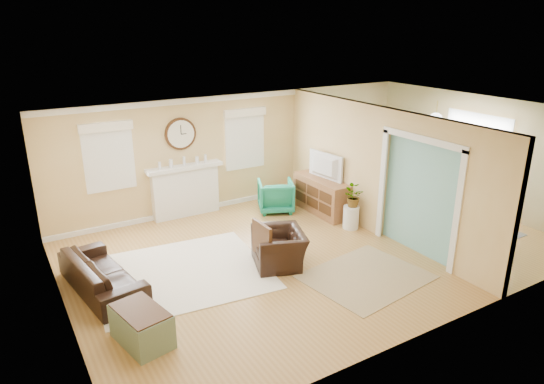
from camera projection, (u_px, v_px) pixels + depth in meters
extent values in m
plane|color=#A17139|center=(315.00, 248.00, 9.37)|extent=(9.00, 9.00, 0.00)
cube|color=tan|center=(242.00, 149.00, 11.36)|extent=(9.00, 0.02, 2.60)
cube|color=tan|center=(449.00, 245.00, 6.51)|extent=(9.00, 0.02, 2.60)
cube|color=tan|center=(56.00, 237.00, 6.75)|extent=(0.02, 6.00, 2.60)
cube|color=tan|center=(476.00, 152.00, 11.12)|extent=(0.02, 6.00, 2.60)
cube|color=white|center=(320.00, 114.00, 8.50)|extent=(9.00, 6.00, 0.02)
cube|color=tan|center=(335.00, 156.00, 10.79)|extent=(0.12, 3.20, 2.60)
cube|color=tan|center=(488.00, 212.00, 7.64)|extent=(0.12, 1.00, 2.60)
cube|color=tan|center=(427.00, 127.00, 8.41)|extent=(0.12, 1.80, 0.40)
cube|color=white|center=(382.00, 185.00, 9.53)|extent=(0.04, 0.12, 2.20)
cube|color=white|center=(457.00, 214.00, 8.08)|extent=(0.04, 0.12, 2.20)
cube|color=white|center=(423.00, 139.00, 8.44)|extent=(0.04, 1.92, 0.12)
cube|color=#6FB2AD|center=(381.00, 171.00, 9.70)|extent=(0.02, 6.00, 2.60)
cube|color=white|center=(186.00, 192.00, 10.78)|extent=(1.50, 0.24, 1.10)
cube|color=white|center=(184.00, 167.00, 10.57)|extent=(1.70, 0.30, 0.08)
cube|color=black|center=(184.00, 193.00, 10.88)|extent=(0.85, 0.02, 0.75)
cube|color=gold|center=(186.00, 198.00, 10.82)|extent=(0.85, 0.02, 0.62)
cylinder|color=#482A14|center=(180.00, 134.00, 10.42)|extent=(0.70, 0.06, 0.70)
cylinder|color=silver|center=(181.00, 134.00, 10.40)|extent=(0.60, 0.01, 0.60)
cube|color=black|center=(181.00, 130.00, 10.36)|extent=(0.02, 0.01, 0.20)
cube|color=black|center=(184.00, 134.00, 10.42)|extent=(0.12, 0.01, 0.02)
cube|color=white|center=(108.00, 157.00, 9.78)|extent=(0.90, 0.03, 1.30)
cube|color=white|center=(109.00, 157.00, 9.76)|extent=(1.00, 0.04, 1.40)
cube|color=white|center=(106.00, 127.00, 9.51)|extent=(1.05, 0.10, 0.18)
cube|color=white|center=(244.00, 139.00, 11.29)|extent=(0.90, 0.03, 1.30)
cube|color=white|center=(245.00, 139.00, 11.26)|extent=(1.00, 0.04, 1.40)
cube|color=white|center=(245.00, 112.00, 11.02)|extent=(1.05, 0.10, 0.18)
cube|color=white|center=(474.00, 161.00, 11.17)|extent=(0.03, 1.60, 2.10)
cube|color=white|center=(473.00, 161.00, 11.16)|extent=(0.03, 1.70, 2.20)
cylinder|color=gold|center=(437.00, 108.00, 10.01)|extent=(0.02, 0.02, 0.30)
sphere|color=white|center=(436.00, 120.00, 10.09)|extent=(0.30, 0.30, 0.30)
cube|color=white|center=(182.00, 273.00, 8.42)|extent=(3.10, 2.76, 0.02)
cube|color=tan|center=(366.00, 277.00, 8.29)|extent=(2.17, 1.86, 0.01)
cube|color=slate|center=(435.00, 223.00, 10.50)|extent=(2.26, 2.83, 0.01)
imported|color=black|center=(102.00, 274.00, 7.81)|extent=(1.07, 2.09, 0.58)
imported|color=black|center=(279.00, 248.00, 8.64)|extent=(1.13, 1.21, 0.64)
imported|color=#16775F|center=(276.00, 196.00, 11.10)|extent=(1.02, 1.03, 0.72)
cube|color=slate|center=(142.00, 326.00, 6.54)|extent=(0.71, 0.97, 0.49)
cube|color=#482A14|center=(140.00, 310.00, 6.46)|extent=(0.67, 0.92, 0.02)
cube|color=#956644|center=(322.00, 195.00, 11.01)|extent=(0.52, 1.57, 0.80)
cube|color=#482A14|center=(325.00, 197.00, 10.45)|extent=(0.01, 0.42, 0.22)
cube|color=#482A14|center=(325.00, 209.00, 10.54)|extent=(0.01, 0.42, 0.22)
cube|color=#482A14|center=(313.00, 191.00, 10.83)|extent=(0.01, 0.42, 0.22)
cube|color=#482A14|center=(312.00, 202.00, 10.92)|extent=(0.01, 0.42, 0.22)
cube|color=#482A14|center=(301.00, 185.00, 11.21)|extent=(0.01, 0.42, 0.22)
cube|color=#482A14|center=(301.00, 196.00, 11.30)|extent=(0.01, 0.42, 0.22)
imported|color=black|center=(322.00, 166.00, 10.77)|extent=(0.26, 1.03, 0.59)
cylinder|color=white|center=(351.00, 217.00, 10.18)|extent=(0.33, 0.33, 0.49)
imported|color=#337F33|center=(352.00, 196.00, 10.03)|extent=(0.44, 0.48, 0.46)
imported|color=#482A14|center=(437.00, 210.00, 10.40)|extent=(1.21, 1.92, 0.64)
cube|color=slate|center=(395.00, 188.00, 11.28)|extent=(0.45, 0.45, 0.05)
cube|color=slate|center=(395.00, 178.00, 11.19)|extent=(0.44, 0.07, 0.52)
cylinder|color=black|center=(394.00, 195.00, 11.59)|extent=(0.03, 0.03, 0.44)
cylinder|color=black|center=(405.00, 199.00, 11.30)|extent=(0.03, 0.03, 0.44)
cylinder|color=black|center=(383.00, 197.00, 11.43)|extent=(0.03, 0.03, 0.44)
cylinder|color=black|center=(393.00, 202.00, 11.14)|extent=(0.03, 0.03, 0.44)
cube|color=slate|center=(483.00, 223.00, 9.47)|extent=(0.41, 0.41, 0.05)
cube|color=slate|center=(485.00, 211.00, 9.39)|extent=(0.39, 0.06, 0.47)
cylinder|color=black|center=(483.00, 238.00, 9.34)|extent=(0.03, 0.03, 0.39)
cylinder|color=black|center=(469.00, 232.00, 9.61)|extent=(0.03, 0.03, 0.39)
cylinder|color=black|center=(494.00, 234.00, 9.49)|extent=(0.03, 0.03, 0.39)
cylinder|color=black|center=(480.00, 229.00, 9.75)|extent=(0.03, 0.03, 0.39)
cube|color=white|center=(419.00, 210.00, 10.04)|extent=(0.44, 0.44, 0.05)
cube|color=white|center=(420.00, 199.00, 9.96)|extent=(0.08, 0.41, 0.49)
cylinder|color=black|center=(406.00, 219.00, 10.19)|extent=(0.03, 0.03, 0.41)
cylinder|color=black|center=(418.00, 216.00, 10.33)|extent=(0.03, 0.03, 0.41)
cylinder|color=black|center=(417.00, 225.00, 9.91)|extent=(0.03, 0.03, 0.41)
cylinder|color=black|center=(430.00, 222.00, 10.06)|extent=(0.03, 0.03, 0.41)
cube|color=slate|center=(457.00, 199.00, 10.59)|extent=(0.48, 0.48, 0.05)
cube|color=slate|center=(458.00, 188.00, 10.50)|extent=(0.10, 0.44, 0.52)
cylinder|color=black|center=(467.00, 210.00, 10.64)|extent=(0.03, 0.03, 0.44)
cylinder|color=black|center=(458.00, 214.00, 10.44)|extent=(0.03, 0.03, 0.44)
cylinder|color=black|center=(453.00, 206.00, 10.90)|extent=(0.03, 0.03, 0.44)
cylinder|color=black|center=(444.00, 209.00, 10.70)|extent=(0.03, 0.03, 0.44)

